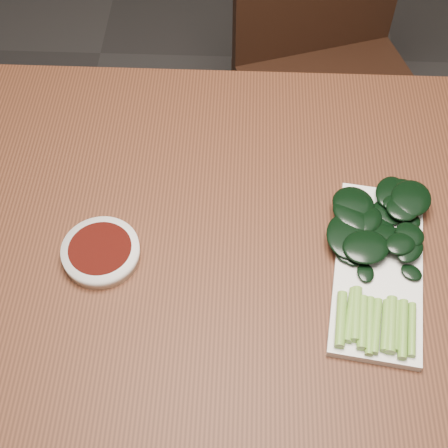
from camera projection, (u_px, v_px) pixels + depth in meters
ground at (237, 405)px, 1.59m from camera, size 6.00×6.00×0.00m
table at (243, 269)px, 1.03m from camera, size 1.40×0.80×0.75m
chair_far at (330, 67)px, 1.59m from camera, size 0.56×0.56×0.89m
sauce_bowl at (101, 252)px, 0.95m from camera, size 0.12×0.12×0.02m
serving_plate at (378, 269)px, 0.94m from camera, size 0.17×0.32×0.01m
gai_lan at (378, 240)px, 0.95m from camera, size 0.18×0.32×0.03m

